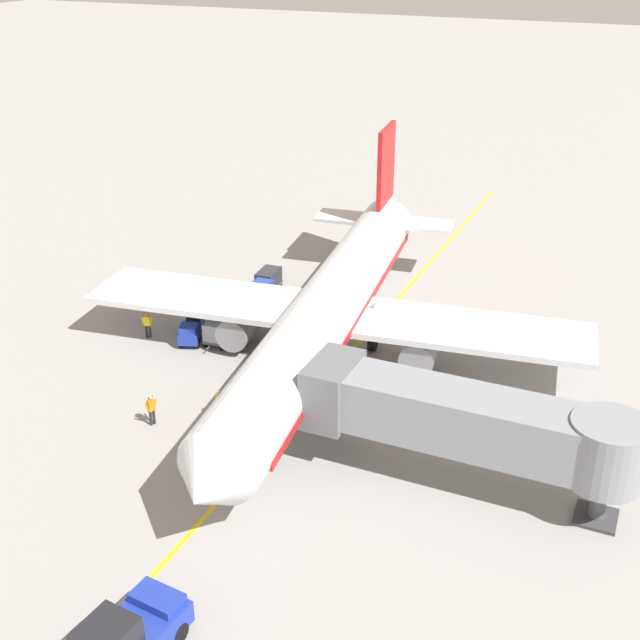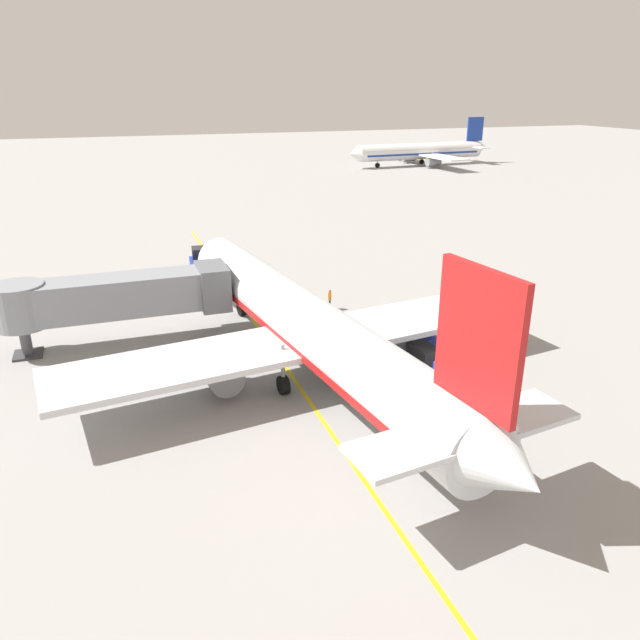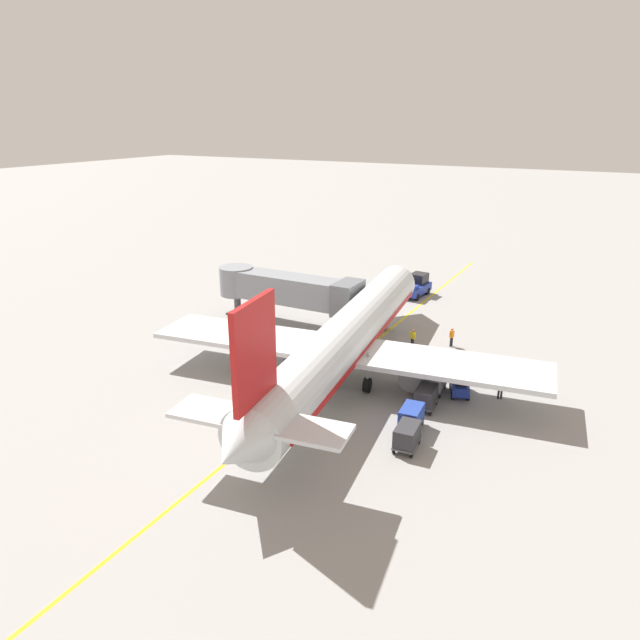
{
  "view_description": "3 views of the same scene",
  "coord_description": "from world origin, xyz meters",
  "views": [
    {
      "loc": [
        -16.28,
        37.5,
        23.24
      ],
      "look_at": [
        0.83,
        -0.63,
        3.16
      ],
      "focal_mm": 46.24,
      "sensor_mm": 36.0,
      "label": 1
    },
    {
      "loc": [
        -9.47,
        -34.13,
        16.61
      ],
      "look_at": [
        2.1,
        -1.35,
        3.15
      ],
      "focal_mm": 33.95,
      "sensor_mm": 36.0,
      "label": 2
    },
    {
      "loc": [
        18.71,
        -38.92,
        19.14
      ],
      "look_at": [
        -1.83,
        -0.98,
        3.94
      ],
      "focal_mm": 32.56,
      "sensor_mm": 36.0,
      "label": 3
    }
  ],
  "objects": [
    {
      "name": "baggage_cart_third_in_train",
      "position": [
        8.15,
        -7.08,
        0.95
      ],
      "size": [
        1.47,
        2.95,
        1.58
      ],
      "color": "#4C4C51",
      "rests_on": "ground"
    },
    {
      "name": "ground_crew_marshaller",
      "position": [
        6.31,
        8.23,
        0.95
      ],
      "size": [
        0.35,
        0.71,
        1.69
      ],
      "color": "#232328",
      "rests_on": "ground"
    },
    {
      "name": "ground_crew_loader",
      "position": [
        3.39,
        6.35,
        0.95
      ],
      "size": [
        0.68,
        0.42,
        1.69
      ],
      "color": "#232328",
      "rests_on": "ground"
    },
    {
      "name": "baggage_tug_lead",
      "position": [
        9.49,
        -0.56,
        0.71
      ],
      "size": [
        2.0,
        2.76,
        1.62
      ],
      "color": "#1E339E",
      "rests_on": "ground"
    },
    {
      "name": "gate_lead_in_line",
      "position": [
        0.0,
        0.0,
        0.0
      ],
      "size": [
        0.24,
        80.0,
        0.01
      ],
      "primitive_type": "cube",
      "color": "gold",
      "rests_on": "ground"
    },
    {
      "name": "ground_plane",
      "position": [
        0.0,
        0.0,
        0.0
      ],
      "size": [
        400.0,
        400.0,
        0.0
      ],
      "primitive_type": "plane",
      "color": "gray"
    },
    {
      "name": "baggage_cart_tail_end",
      "position": [
        8.72,
        -9.41,
        0.95
      ],
      "size": [
        1.47,
        2.95,
        1.58
      ],
      "color": "#4C4C51",
      "rests_on": "ground"
    },
    {
      "name": "parked_airliner",
      "position": [
        0.95,
        -2.08,
        3.19
      ],
      "size": [
        30.42,
        37.32,
        10.63
      ],
      "color": "silver",
      "rests_on": "ground"
    },
    {
      "name": "pushback_tractor",
      "position": [
        -1.67,
        21.28,
        1.1
      ],
      "size": [
        2.61,
        4.59,
        2.4
      ],
      "color": "#1E339E",
      "rests_on": "ground"
    },
    {
      "name": "jet_bridge",
      "position": [
        -9.59,
        6.64,
        3.46
      ],
      "size": [
        15.13,
        3.5,
        4.98
      ],
      "color": "gray",
      "rests_on": "ground"
    },
    {
      "name": "baggage_cart_second_in_train",
      "position": [
        8.06,
        -3.91,
        0.95
      ],
      "size": [
        1.47,
        2.95,
        1.58
      ],
      "color": "#4C4C51",
      "rests_on": "ground"
    },
    {
      "name": "ground_crew_wing_walker",
      "position": [
        12.27,
        0.04,
        0.95
      ],
      "size": [
        0.71,
        0.36,
        1.69
      ],
      "color": "#232328",
      "rests_on": "ground"
    },
    {
      "name": "baggage_cart_front",
      "position": [
        7.84,
        -1.13,
        0.95
      ],
      "size": [
        1.47,
        2.95,
        1.58
      ],
      "color": "#4C4C51",
      "rests_on": "ground"
    }
  ]
}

